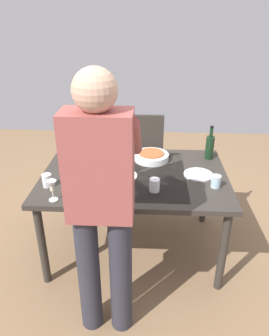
{
  "coord_description": "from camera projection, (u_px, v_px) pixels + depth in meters",
  "views": [
    {
      "loc": [
        -0.12,
        2.26,
        1.92
      ],
      "look_at": [
        0.0,
        0.0,
        0.79
      ],
      "focal_mm": 34.25,
      "sensor_mm": 36.0,
      "label": 1
    }
  ],
  "objects": [
    {
      "name": "ground_plane",
      "position": [
        134.0,
        246.0,
        2.88
      ],
      "size": [
        6.0,
        6.0,
        0.0
      ],
      "primitive_type": "plane",
      "color": "#846647"
    },
    {
      "name": "wine_bottle",
      "position": [
        210.0,
        147.0,
        2.77
      ],
      "size": [
        0.07,
        0.07,
        0.3
      ],
      "color": "black",
      "rests_on": "dining_table"
    },
    {
      "name": "water_cup_far_left",
      "position": [
        108.0,
        192.0,
        2.2
      ],
      "size": [
        0.07,
        0.07,
        0.09
      ],
      "primitive_type": "cylinder",
      "color": "silver",
      "rests_on": "dining_table"
    },
    {
      "name": "dinner_plate_far",
      "position": [
        198.0,
        174.0,
        2.53
      ],
      "size": [
        0.23,
        0.23,
        0.01
      ],
      "primitive_type": "cylinder",
      "color": "silver",
      "rests_on": "dining_table"
    },
    {
      "name": "wine_glass_left",
      "position": [
        52.0,
        187.0,
        2.15
      ],
      "size": [
        0.07,
        0.07,
        0.15
      ],
      "color": "white",
      "rests_on": "dining_table"
    },
    {
      "name": "wine_glass_right",
      "position": [
        90.0,
        187.0,
        2.15
      ],
      "size": [
        0.07,
        0.07,
        0.15
      ],
      "color": "white",
      "rests_on": "dining_table"
    },
    {
      "name": "person_server",
      "position": [
        101.0,
        201.0,
        1.77
      ],
      "size": [
        0.42,
        0.61,
        1.69
      ],
      "color": "#2D2D38",
      "rests_on": "ground_plane"
    },
    {
      "name": "dinner_plate_near",
      "position": [
        122.0,
        176.0,
        2.5
      ],
      "size": [
        0.23,
        0.23,
        0.01
      ],
      "primitive_type": "cylinder",
      "color": "silver",
      "rests_on": "dining_table"
    },
    {
      "name": "serving_bowl_pasta",
      "position": [
        151.0,
        156.0,
        2.77
      ],
      "size": [
        0.3,
        0.3,
        0.07
      ],
      "color": "silver",
      "rests_on": "dining_table"
    },
    {
      "name": "water_cup_near_left",
      "position": [
        155.0,
        185.0,
        2.29
      ],
      "size": [
        0.07,
        0.07,
        0.1
      ],
      "primitive_type": "cylinder",
      "color": "silver",
      "rests_on": "dining_table"
    },
    {
      "name": "chair_near",
      "position": [
        144.0,
        153.0,
        3.43
      ],
      "size": [
        0.4,
        0.4,
        0.91
      ],
      "color": "black",
      "rests_on": "ground_plane"
    },
    {
      "name": "table_knife",
      "position": [
        68.0,
        160.0,
        2.77
      ],
      "size": [
        0.05,
        0.2,
        0.0
      ],
      "primitive_type": "cube",
      "rotation": [
        0.0,
        0.0,
        -0.2
      ],
      "color": "silver",
      "rests_on": "dining_table"
    },
    {
      "name": "water_cup_near_right",
      "position": [
        216.0,
        181.0,
        2.34
      ],
      "size": [
        0.07,
        0.07,
        0.09
      ],
      "primitive_type": "cylinder",
      "color": "silver",
      "rests_on": "dining_table"
    },
    {
      "name": "water_cup_far_right",
      "position": [
        47.0,
        180.0,
        2.35
      ],
      "size": [
        0.07,
        0.07,
        0.1
      ],
      "primitive_type": "cylinder",
      "color": "silver",
      "rests_on": "dining_table"
    },
    {
      "name": "table_fork",
      "position": [
        96.0,
        163.0,
        2.73
      ],
      "size": [
        0.02,
        0.18,
        0.0
      ],
      "primitive_type": "cube",
      "rotation": [
        0.0,
        0.0,
        0.04
      ],
      "color": "silver",
      "rests_on": "dining_table"
    },
    {
      "name": "dining_table",
      "position": [
        134.0,
        181.0,
        2.58
      ],
      "size": [
        1.46,
        1.01,
        0.74
      ],
      "color": "#332D28",
      "rests_on": "ground_plane"
    },
    {
      "name": "side_bowl_salad",
      "position": [
        88.0,
        172.0,
        2.51
      ],
      "size": [
        0.18,
        0.18,
        0.07
      ],
      "color": "silver",
      "rests_on": "dining_table"
    }
  ]
}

